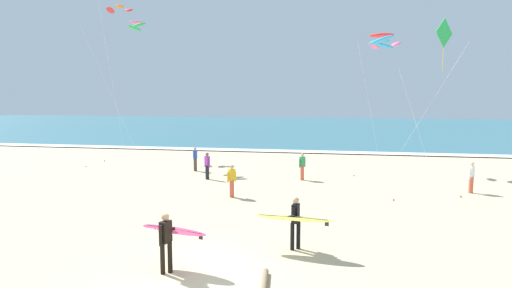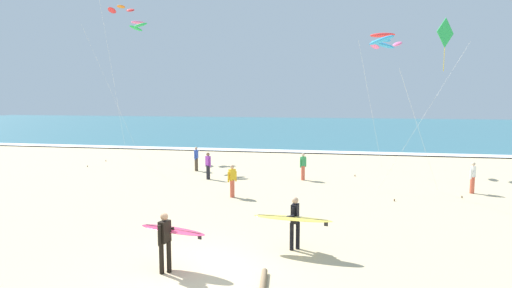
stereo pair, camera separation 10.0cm
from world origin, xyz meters
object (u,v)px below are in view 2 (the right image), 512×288
kite_arc_scarlet_near (382,40)px  driftwood_log (263,283)px  kite_arc_amber_distant (121,9)px  bystander_yellow_top (232,181)px  kite_arc_rose_far (138,26)px  surfer_trailing (294,219)px  kite_arc_cobalt_mid (386,44)px  bystander_green_top (303,166)px  bystander_blue_top (196,159)px  kite_diamond_emerald_high (444,37)px  bystander_white_top (473,177)px  bystander_purple_top (208,166)px  surfer_lead (168,235)px

kite_arc_scarlet_near → driftwood_log: size_ratio=5.31×
kite_arc_amber_distant → bystander_yellow_top: (12.73, -13.51, -11.16)m
kite_arc_rose_far → driftwood_log: (12.22, -18.24, -9.76)m
driftwood_log → surfer_trailing: bearing=78.7°
surfer_trailing → kite_arc_cobalt_mid: (4.30, 16.57, 7.26)m
kite_arc_scarlet_near → bystander_green_top: (-3.99, 2.45, -6.79)m
bystander_blue_top → driftwood_log: 17.44m
kite_arc_rose_far → kite_arc_amber_distant: (-3.65, 4.49, 2.13)m
kite_arc_scarlet_near → bystander_green_top: 8.25m
kite_diamond_emerald_high → bystander_white_top: (1.66, -0.03, -6.96)m
kite_arc_cobalt_mid → bystander_blue_top: (-12.04, -3.29, -7.50)m
kite_arc_cobalt_mid → bystander_green_top: size_ratio=5.43×
kite_arc_amber_distant → bystander_purple_top: size_ratio=7.74×
bystander_white_top → driftwood_log: bearing=-124.7°
kite_diamond_emerald_high → kite_arc_scarlet_near: bearing=-167.3°
surfer_lead → bystander_yellow_top: (-0.39, 8.79, -0.23)m
kite_arc_rose_far → bystander_green_top: size_ratio=6.40×
kite_arc_rose_far → bystander_yellow_top: bearing=-44.8°
surfer_lead → bystander_green_top: 13.94m
bystander_green_top → driftwood_log: bystander_green_top is taller
kite_diamond_emerald_high → driftwood_log: kite_diamond_emerald_high is taller
kite_arc_amber_distant → bystander_yellow_top: 21.66m
surfer_lead → kite_arc_cobalt_mid: bearing=68.0°
bystander_blue_top → surfer_trailing: bearing=-59.8°
surfer_trailing → kite_arc_cobalt_mid: size_ratio=0.30×
kite_arc_cobalt_mid → kite_diamond_emerald_high: (2.06, -6.80, -0.54)m
bystander_yellow_top → bystander_green_top: same height
kite_arc_amber_distant → bystander_purple_top: (10.25, -9.44, -11.16)m
surfer_lead → kite_diamond_emerald_high: kite_diamond_emerald_high is taller
bystander_purple_top → kite_arc_scarlet_near: bearing=-9.7°
kite_arc_amber_distant → bystander_white_top: kite_arc_amber_distant is taller
kite_arc_cobalt_mid → surfer_trailing: bearing=-104.6°
kite_arc_rose_far → kite_diamond_emerald_high: 20.09m
surfer_lead → bystander_white_top: bearing=46.5°
kite_arc_cobalt_mid → bystander_white_top: bearing=-61.4°
surfer_lead → bystander_yellow_top: 8.80m
kite_arc_cobalt_mid → kite_arc_amber_distant: 21.31m
driftwood_log → surfer_lead: bearing=171.1°
bystander_yellow_top → kite_arc_rose_far: bearing=135.2°
driftwood_log → bystander_blue_top: bearing=114.5°
surfer_trailing → bystander_purple_top: surfer_trailing is taller
bystander_purple_top → bystander_white_top: bearing=-4.0°
kite_arc_amber_distant → bystander_purple_top: bearing=-42.6°
kite_arc_scarlet_near → surfer_trailing: bearing=-110.3°
kite_arc_cobalt_mid → kite_arc_rose_far: bearing=-177.0°
bystander_green_top → bystander_yellow_top: bearing=-121.7°
kite_diamond_emerald_high → bystander_purple_top: kite_diamond_emerald_high is taller
kite_arc_scarlet_near → kite_arc_rose_far: (-16.10, 6.57, 2.24)m
kite_arc_scarlet_near → bystander_blue_top: size_ratio=5.00×
kite_arc_cobalt_mid → driftwood_log: 21.39m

